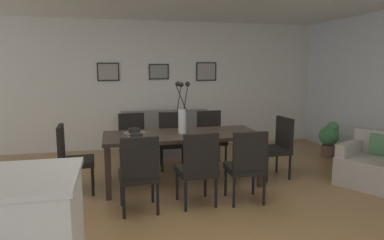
{
  "coord_description": "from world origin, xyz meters",
  "views": [
    {
      "loc": [
        -0.79,
        -3.85,
        1.68
      ],
      "look_at": [
        0.3,
        0.74,
        0.94
      ],
      "focal_mm": 31.97,
      "sensor_mm": 36.0,
      "label": 1
    }
  ],
  "objects_px": {
    "framed_picture_left": "(108,72)",
    "bowl_near_right": "(134,130)",
    "dining_chair_far_right": "(172,137)",
    "dining_chair_head_west": "(71,156)",
    "dining_chair_mid_right": "(211,135)",
    "dining_table": "(182,138)",
    "potted_plant": "(329,137)",
    "centerpiece_vase": "(182,114)",
    "framed_picture_center": "(159,72)",
    "armchair": "(375,165)",
    "framed_picture_right": "(206,72)",
    "sofa": "(167,138)",
    "dining_chair_head_east": "(277,144)",
    "dining_chair_near_left": "(139,170)",
    "dining_chair_near_right": "(133,139)",
    "bowl_near_left": "(136,136)",
    "dining_chair_mid_left": "(247,163)",
    "dining_chair_far_left": "(198,165)"
  },
  "relations": [
    {
      "from": "dining_chair_far_left",
      "to": "sofa",
      "type": "relative_size",
      "value": 0.52
    },
    {
      "from": "dining_chair_head_west",
      "to": "dining_chair_mid_left",
      "type": "bearing_deg",
      "value": -22.18
    },
    {
      "from": "dining_chair_head_west",
      "to": "dining_chair_head_east",
      "type": "xyz_separation_m",
      "value": [
        3.0,
        -0.01,
        0.0
      ]
    },
    {
      "from": "dining_chair_mid_right",
      "to": "bowl_near_left",
      "type": "xyz_separation_m",
      "value": [
        -1.34,
        -1.09,
        0.27
      ]
    },
    {
      "from": "sofa",
      "to": "dining_chair_far_left",
      "type": "bearing_deg",
      "value": -91.41
    },
    {
      "from": "centerpiece_vase",
      "to": "dining_chair_near_right",
      "type": "bearing_deg",
      "value": 126.72
    },
    {
      "from": "dining_chair_near_left",
      "to": "dining_chair_near_right",
      "type": "height_order",
      "value": "same"
    },
    {
      "from": "dining_chair_far_left",
      "to": "framed_picture_center",
      "type": "bearing_deg",
      "value": 90.35
    },
    {
      "from": "potted_plant",
      "to": "dining_chair_mid_left",
      "type": "bearing_deg",
      "value": -143.93
    },
    {
      "from": "sofa",
      "to": "armchair",
      "type": "height_order",
      "value": "sofa"
    },
    {
      "from": "dining_chair_far_right",
      "to": "bowl_near_left",
      "type": "relative_size",
      "value": 5.41
    },
    {
      "from": "bowl_near_left",
      "to": "potted_plant",
      "type": "bearing_deg",
      "value": 15.8
    },
    {
      "from": "bowl_near_right",
      "to": "potted_plant",
      "type": "bearing_deg",
      "value": 9.72
    },
    {
      "from": "dining_chair_far_right",
      "to": "dining_chair_head_west",
      "type": "bearing_deg",
      "value": -150.17
    },
    {
      "from": "dining_chair_mid_right",
      "to": "armchair",
      "type": "height_order",
      "value": "dining_chair_mid_right"
    },
    {
      "from": "dining_chair_far_left",
      "to": "dining_chair_near_left",
      "type": "bearing_deg",
      "value": -176.71
    },
    {
      "from": "centerpiece_vase",
      "to": "framed_picture_left",
      "type": "xyz_separation_m",
      "value": [
        -1.01,
        2.35,
        0.56
      ]
    },
    {
      "from": "sofa",
      "to": "dining_chair_head_east",
      "type": "bearing_deg",
      "value": -53.51
    },
    {
      "from": "dining_chair_far_left",
      "to": "potted_plant",
      "type": "xyz_separation_m",
      "value": [
        2.96,
        1.67,
        -0.14
      ]
    },
    {
      "from": "dining_chair_mid_left",
      "to": "bowl_near_left",
      "type": "xyz_separation_m",
      "value": [
        -1.29,
        0.69,
        0.27
      ]
    },
    {
      "from": "dining_table",
      "to": "dining_chair_mid_right",
      "type": "height_order",
      "value": "dining_chair_mid_right"
    },
    {
      "from": "framed_picture_right",
      "to": "potted_plant",
      "type": "xyz_separation_m",
      "value": [
        1.97,
        -1.52,
        -1.21
      ]
    },
    {
      "from": "dining_chair_near_left",
      "to": "bowl_near_right",
      "type": "relative_size",
      "value": 5.41
    },
    {
      "from": "dining_chair_far_left",
      "to": "framed_picture_center",
      "type": "distance_m",
      "value": 3.37
    },
    {
      "from": "dining_chair_far_right",
      "to": "dining_chair_mid_right",
      "type": "bearing_deg",
      "value": 2.22
    },
    {
      "from": "framed_picture_right",
      "to": "bowl_near_left",
      "type": "bearing_deg",
      "value": -123.19
    },
    {
      "from": "dining_chair_mid_left",
      "to": "dining_chair_head_west",
      "type": "relative_size",
      "value": 1.0
    },
    {
      "from": "dining_table",
      "to": "dining_chair_far_right",
      "type": "height_order",
      "value": "dining_chair_far_right"
    },
    {
      "from": "framed_picture_left",
      "to": "framed_picture_right",
      "type": "distance_m",
      "value": 2.02
    },
    {
      "from": "dining_chair_near_left",
      "to": "framed_picture_center",
      "type": "height_order",
      "value": "framed_picture_center"
    },
    {
      "from": "dining_table",
      "to": "potted_plant",
      "type": "height_order",
      "value": "dining_table"
    },
    {
      "from": "dining_chair_far_left",
      "to": "dining_chair_mid_left",
      "type": "height_order",
      "value": "same"
    },
    {
      "from": "framed_picture_center",
      "to": "dining_chair_head_east",
      "type": "bearing_deg",
      "value": -57.98
    },
    {
      "from": "dining_chair_mid_left",
      "to": "bowl_near_right",
      "type": "height_order",
      "value": "dining_chair_mid_left"
    },
    {
      "from": "framed_picture_left",
      "to": "bowl_near_right",
      "type": "bearing_deg",
      "value": -80.76
    },
    {
      "from": "sofa",
      "to": "framed_picture_center",
      "type": "xyz_separation_m",
      "value": [
        -0.09,
        0.48,
        1.3
      ]
    },
    {
      "from": "dining_table",
      "to": "potted_plant",
      "type": "bearing_deg",
      "value": 15.51
    },
    {
      "from": "sofa",
      "to": "framed_picture_center",
      "type": "relative_size",
      "value": 4.32
    },
    {
      "from": "dining_chair_mid_left",
      "to": "dining_chair_mid_right",
      "type": "relative_size",
      "value": 1.0
    },
    {
      "from": "centerpiece_vase",
      "to": "framed_picture_center",
      "type": "bearing_deg",
      "value": 90.02
    },
    {
      "from": "dining_chair_head_west",
      "to": "bowl_near_left",
      "type": "relative_size",
      "value": 5.41
    },
    {
      "from": "dining_chair_far_right",
      "to": "framed_picture_right",
      "type": "xyz_separation_m",
      "value": [
        1.01,
        1.49,
        1.07
      ]
    },
    {
      "from": "dining_chair_near_left",
      "to": "centerpiece_vase",
      "type": "bearing_deg",
      "value": 52.35
    },
    {
      "from": "armchair",
      "to": "dining_chair_far_right",
      "type": "bearing_deg",
      "value": 150.01
    },
    {
      "from": "centerpiece_vase",
      "to": "potted_plant",
      "type": "relative_size",
      "value": 1.1
    },
    {
      "from": "dining_chair_far_right",
      "to": "potted_plant",
      "type": "bearing_deg",
      "value": -0.58
    },
    {
      "from": "dining_chair_far_right",
      "to": "dining_chair_far_left",
      "type": "bearing_deg",
      "value": -89.45
    },
    {
      "from": "dining_chair_mid_left",
      "to": "sofa",
      "type": "xyz_separation_m",
      "value": [
        -0.54,
        2.76,
        -0.23
      ]
    },
    {
      "from": "framed_picture_left",
      "to": "sofa",
      "type": "bearing_deg",
      "value": -23.77
    },
    {
      "from": "dining_chair_mid_left",
      "to": "framed_picture_center",
      "type": "height_order",
      "value": "framed_picture_center"
    }
  ]
}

